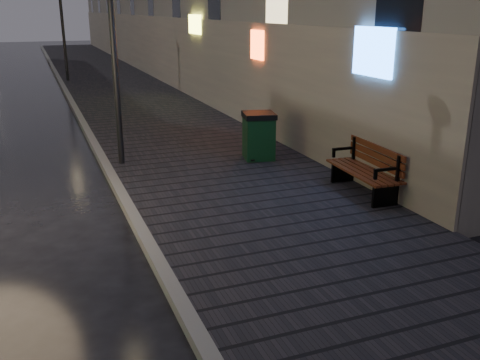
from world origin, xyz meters
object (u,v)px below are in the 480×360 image
object	(u,v)px
lamp_near	(111,12)
bench	(367,169)
trash_bin	(259,135)
lamp_far	(61,10)

from	to	relation	value
lamp_near	bench	world-z (taller)	lamp_near
lamp_near	trash_bin	bearing A→B (deg)	-14.01
lamp_near	bench	size ratio (longest dim) A/B	2.80
lamp_near	lamp_far	xyz separation A→B (m)	(0.00, 16.00, 0.00)
lamp_near	trash_bin	distance (m)	4.25
lamp_far	trash_bin	distance (m)	17.29
lamp_near	trash_bin	xyz separation A→B (m)	(3.12, -0.78, -2.78)
lamp_near	lamp_far	world-z (taller)	same
lamp_near	lamp_far	distance (m)	16.00
bench	trash_bin	size ratio (longest dim) A/B	1.71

